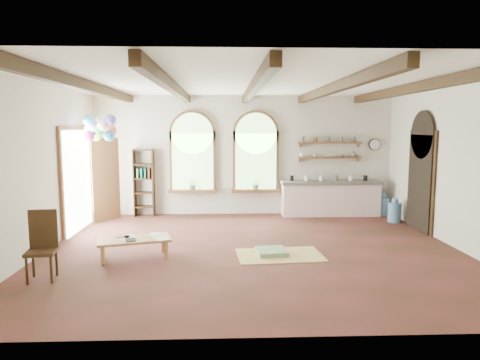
{
  "coord_description": "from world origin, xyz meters",
  "views": [
    {
      "loc": [
        -0.56,
        -8.08,
        2.38
      ],
      "look_at": [
        -0.23,
        0.6,
        1.3
      ],
      "focal_mm": 32.0,
      "sensor_mm": 36.0,
      "label": 1
    }
  ],
  "objects_px": {
    "kitchen_counter": "(330,198)",
    "coffee_table": "(134,241)",
    "balloon_cluster": "(101,129)",
    "side_chair": "(42,260)"
  },
  "relations": [
    {
      "from": "kitchen_counter",
      "to": "coffee_table",
      "type": "xyz_separation_m",
      "value": [
        -4.5,
        -3.65,
        -0.15
      ]
    },
    {
      "from": "kitchen_counter",
      "to": "balloon_cluster",
      "type": "distance_m",
      "value": 6.13
    },
    {
      "from": "coffee_table",
      "to": "side_chair",
      "type": "height_order",
      "value": "side_chair"
    },
    {
      "from": "balloon_cluster",
      "to": "side_chair",
      "type": "bearing_deg",
      "value": -89.99
    },
    {
      "from": "coffee_table",
      "to": "balloon_cluster",
      "type": "xyz_separation_m",
      "value": [
        -1.21,
        2.42,
        2.01
      ]
    },
    {
      "from": "kitchen_counter",
      "to": "coffee_table",
      "type": "distance_m",
      "value": 5.8
    },
    {
      "from": "side_chair",
      "to": "balloon_cluster",
      "type": "relative_size",
      "value": 0.94
    },
    {
      "from": "coffee_table",
      "to": "balloon_cluster",
      "type": "distance_m",
      "value": 3.37
    },
    {
      "from": "kitchen_counter",
      "to": "side_chair",
      "type": "height_order",
      "value": "side_chair"
    },
    {
      "from": "kitchen_counter",
      "to": "coffee_table",
      "type": "height_order",
      "value": "kitchen_counter"
    }
  ]
}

